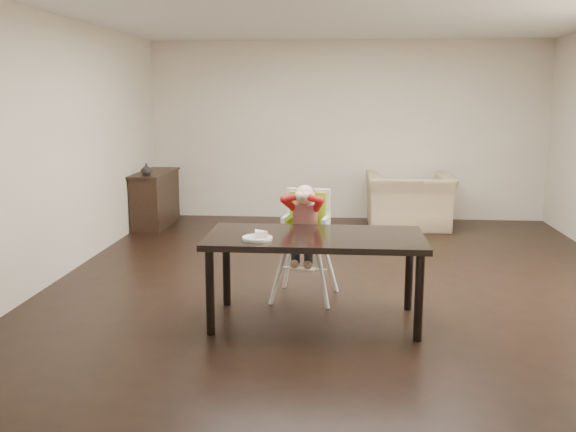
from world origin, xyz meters
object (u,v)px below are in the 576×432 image
Objects in this scene: dining_table at (315,244)px; high_chair at (306,218)px; sideboard at (156,198)px; armchair at (409,192)px.

high_chair is at bearing 100.17° from dining_table.
high_chair is 0.86× the size of sideboard.
dining_table is 4.63m from sideboard.
armchair reaches higher than sideboard.
dining_table is 1.67× the size of high_chair.
dining_table is 1.43× the size of sideboard.
armchair is at bearing 73.44° from dining_table.
armchair reaches higher than dining_table.
armchair is at bearing 1.56° from sideboard.
high_chair is 0.90× the size of armchair.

